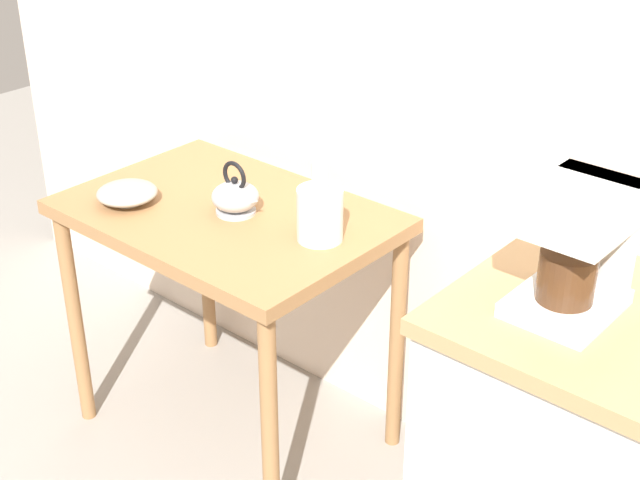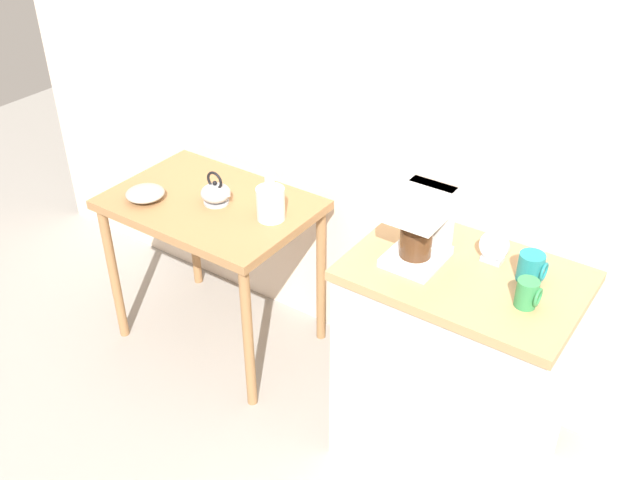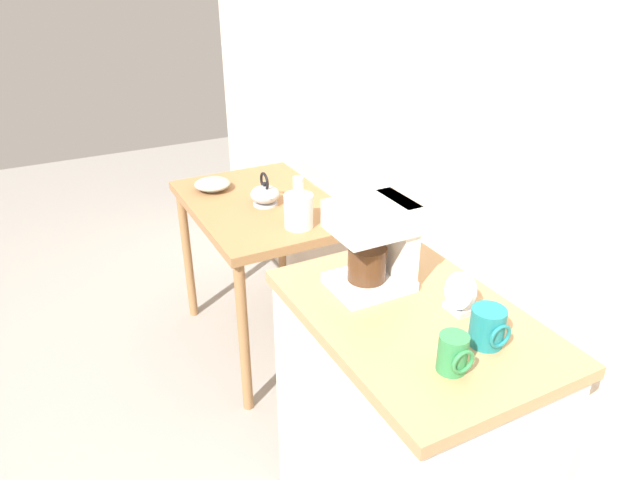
{
  "view_description": "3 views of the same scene",
  "coord_description": "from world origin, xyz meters",
  "views": [
    {
      "loc": [
        1.05,
        -1.49,
        1.85
      ],
      "look_at": [
        -0.19,
        -0.05,
        0.84
      ],
      "focal_mm": 51.35,
      "sensor_mm": 36.0,
      "label": 1
    },
    {
      "loc": [
        1.32,
        -1.92,
        2.32
      ],
      "look_at": [
        0.05,
        -0.07,
        0.85
      ],
      "focal_mm": 40.52,
      "sensor_mm": 36.0,
      "label": 2
    },
    {
      "loc": [
        1.65,
        -0.85,
        1.79
      ],
      "look_at": [
        0.06,
        -0.01,
        0.88
      ],
      "focal_mm": 32.81,
      "sensor_mm": 36.0,
      "label": 3
    }
  ],
  "objects": [
    {
      "name": "kitchen_counter",
      "position": [
        0.61,
        -0.02,
        0.45
      ],
      "size": [
        0.79,
        0.53,
        0.9
      ],
      "color": "white",
      "rests_on": "ground_plane"
    },
    {
      "name": "teakettle",
      "position": [
        -0.57,
        0.04,
        0.81
      ],
      "size": [
        0.16,
        0.13,
        0.15
      ],
      "color": "#B2B5BA",
      "rests_on": "wooden_table"
    },
    {
      "name": "coffee_maker",
      "position": [
        0.44,
        -0.03,
        1.05
      ],
      "size": [
        0.18,
        0.22,
        0.26
      ],
      "color": "white",
      "rests_on": "kitchen_counter"
    },
    {
      "name": "wooden_table",
      "position": [
        -0.6,
        0.04,
        0.66
      ],
      "size": [
        0.88,
        0.61,
        0.76
      ],
      "color": "#9E7044",
      "rests_on": "ground_plane"
    },
    {
      "name": "back_wall",
      "position": [
        0.1,
        0.45,
        1.4
      ],
      "size": [
        4.4,
        0.1,
        2.8
      ],
      "primitive_type": "cube",
      "color": "beige",
      "rests_on": "ground_plane"
    },
    {
      "name": "mug_dark_teal",
      "position": [
        0.8,
        0.06,
        0.95
      ],
      "size": [
        0.09,
        0.09,
        0.1
      ],
      "color": "teal",
      "rests_on": "kitchen_counter"
    },
    {
      "name": "mug_tall_green",
      "position": [
        0.84,
        -0.08,
        0.95
      ],
      "size": [
        0.08,
        0.07,
        0.09
      ],
      "color": "#338C4C",
      "rests_on": "kitchen_counter"
    },
    {
      "name": "ground_plane",
      "position": [
        0.0,
        0.0,
        0.0
      ],
      "size": [
        8.0,
        8.0,
        0.0
      ],
      "primitive_type": "plane",
      "color": "gray"
    },
    {
      "name": "bowl_stoneware",
      "position": [
        -0.84,
        -0.11,
        0.79
      ],
      "size": [
        0.17,
        0.17,
        0.05
      ],
      "color": "#9E998C",
      "rests_on": "wooden_table"
    },
    {
      "name": "glass_carafe_vase",
      "position": [
        -0.3,
        0.07,
        0.83
      ],
      "size": [
        0.12,
        0.12,
        0.21
      ],
      "color": "silver",
      "rests_on": "wooden_table"
    },
    {
      "name": "table_clock",
      "position": [
        0.65,
        0.09,
        0.96
      ],
      "size": [
        0.1,
        0.05,
        0.12
      ],
      "color": "#B2B5BA",
      "rests_on": "kitchen_counter"
    }
  ]
}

